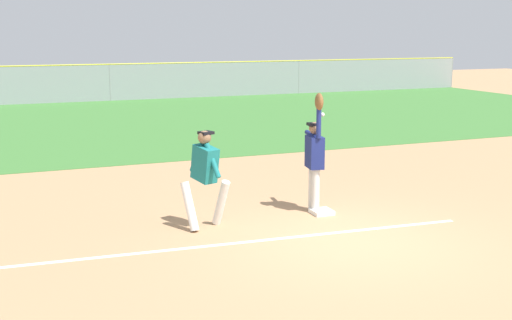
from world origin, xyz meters
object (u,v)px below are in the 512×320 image
parked_car_green (212,78)px  baseball (323,115)px  first_base (322,212)px  parked_car_red (88,80)px  fielder (315,154)px  runner (205,172)px

parked_car_green → baseball: bearing=-108.4°
first_base → parked_car_red: (-0.72, 26.32, 0.63)m
first_base → parked_car_green: 26.54m
fielder → runner: 2.24m
parked_car_green → first_base: bearing=-108.4°
baseball → parked_car_red: (-0.74, 26.24, -1.20)m
first_base → parked_car_green: parked_car_green is taller
first_base → fielder: bearing=108.3°
parked_car_red → parked_car_green: 7.00m
first_base → baseball: bearing=76.0°
runner → parked_car_red: (1.57, 26.37, -0.32)m
first_base → fielder: size_ratio=0.17×
first_base → runner: size_ratio=0.22×
baseball → runner: bearing=-176.9°
parked_car_red → parked_car_green: bearing=-4.6°
fielder → baseball: (0.09, -0.11, 0.75)m
baseball → parked_car_green: 26.48m
first_base → parked_car_red: 26.34m
runner → baseball: (2.31, 0.13, 0.87)m
runner → baseball: baseball is taller
fielder → baseball: fielder is taller
runner → baseball: size_ratio=23.24×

